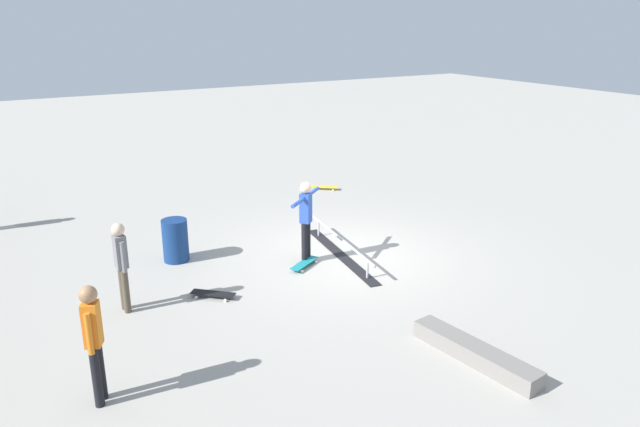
% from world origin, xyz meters
% --- Properties ---
extents(ground_plane, '(60.00, 60.00, 0.00)m').
position_xyz_m(ground_plane, '(0.00, 0.00, 0.00)').
color(ground_plane, '#ADA89E').
extents(grind_rail, '(3.29, 0.73, 0.39)m').
position_xyz_m(grind_rail, '(0.07, 0.04, 0.17)').
color(grind_rail, black).
rests_on(grind_rail, ground_plane).
extents(skate_ledge, '(2.11, 0.62, 0.25)m').
position_xyz_m(skate_ledge, '(-4.33, 0.52, 0.13)').
color(skate_ledge, gray).
rests_on(skate_ledge, ground_plane).
extents(skater_main, '(0.91, 1.09, 1.67)m').
position_xyz_m(skater_main, '(0.14, 0.82, 0.97)').
color(skater_main, black).
rests_on(skater_main, ground_plane).
extents(skateboard_main, '(0.58, 0.79, 0.09)m').
position_xyz_m(skateboard_main, '(-0.08, 0.98, 0.07)').
color(skateboard_main, teal).
rests_on(skateboard_main, ground_plane).
extents(bystander_orange_shirt, '(0.36, 0.26, 1.64)m').
position_xyz_m(bystander_orange_shirt, '(-2.61, 5.38, 0.93)').
color(bystander_orange_shirt, black).
rests_on(bystander_orange_shirt, ground_plane).
extents(bystander_grey_shirt, '(0.35, 0.21, 1.56)m').
position_xyz_m(bystander_grey_shirt, '(-0.18, 4.48, 0.88)').
color(bystander_grey_shirt, brown).
rests_on(bystander_grey_shirt, ground_plane).
extents(loose_skateboard_black, '(0.69, 0.72, 0.09)m').
position_xyz_m(loose_skateboard_black, '(-0.46, 3.04, 0.07)').
color(loose_skateboard_black, black).
rests_on(loose_skateboard_black, ground_plane).
extents(loose_skateboard_yellow, '(0.66, 0.74, 0.09)m').
position_xyz_m(loose_skateboard_yellow, '(4.53, -2.21, 0.07)').
color(loose_skateboard_yellow, yellow).
rests_on(loose_skateboard_yellow, ground_plane).
extents(trash_bin, '(0.51, 0.51, 0.87)m').
position_xyz_m(trash_bin, '(1.53, 3.06, 0.44)').
color(trash_bin, navy).
rests_on(trash_bin, ground_plane).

